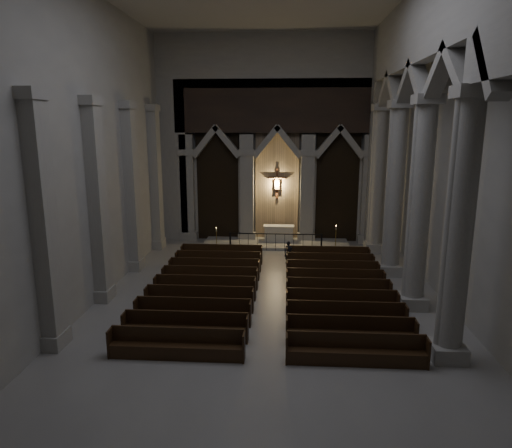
{
  "coord_description": "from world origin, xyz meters",
  "views": [
    {
      "loc": [
        0.57,
        -15.53,
        7.0
      ],
      "look_at": [
        -0.68,
        3.0,
        2.91
      ],
      "focal_mm": 32.0,
      "sensor_mm": 36.0,
      "label": 1
    }
  ],
  "objects_px": {
    "altar": "(279,233)",
    "candle_stand_left": "(217,245)",
    "altar_rail": "(276,239)",
    "pews": "(271,293)",
    "candle_stand_right": "(335,244)",
    "worshipper": "(288,253)"
  },
  "relations": [
    {
      "from": "candle_stand_left",
      "to": "worshipper",
      "type": "height_order",
      "value": "candle_stand_left"
    },
    {
      "from": "altar_rail",
      "to": "worshipper",
      "type": "xyz_separation_m",
      "value": [
        0.71,
        -2.37,
        -0.1
      ]
    },
    {
      "from": "candle_stand_left",
      "to": "pews",
      "type": "relative_size",
      "value": 0.13
    },
    {
      "from": "altar",
      "to": "worshipper",
      "type": "height_order",
      "value": "worshipper"
    },
    {
      "from": "candle_stand_right",
      "to": "pews",
      "type": "relative_size",
      "value": 0.14
    },
    {
      "from": "altar",
      "to": "candle_stand_right",
      "type": "distance_m",
      "value": 3.52
    },
    {
      "from": "pews",
      "to": "altar_rail",
      "type": "bearing_deg",
      "value": 90.0
    },
    {
      "from": "altar",
      "to": "pews",
      "type": "distance_m",
      "value": 9.06
    },
    {
      "from": "altar_rail",
      "to": "worshipper",
      "type": "relative_size",
      "value": 4.48
    },
    {
      "from": "altar_rail",
      "to": "candle_stand_right",
      "type": "bearing_deg",
      "value": 5.14
    },
    {
      "from": "candle_stand_left",
      "to": "candle_stand_right",
      "type": "bearing_deg",
      "value": 4.96
    },
    {
      "from": "pews",
      "to": "candle_stand_right",
      "type": "bearing_deg",
      "value": 66.2
    },
    {
      "from": "altar_rail",
      "to": "pews",
      "type": "bearing_deg",
      "value": -90.0
    },
    {
      "from": "candle_stand_right",
      "to": "worshipper",
      "type": "xyz_separation_m",
      "value": [
        -2.66,
        -2.67,
        0.19
      ]
    },
    {
      "from": "pews",
      "to": "worshipper",
      "type": "xyz_separation_m",
      "value": [
        0.71,
        4.99,
        0.28
      ]
    },
    {
      "from": "altar",
      "to": "candle_stand_left",
      "type": "relative_size",
      "value": 1.32
    },
    {
      "from": "candle_stand_right",
      "to": "worshipper",
      "type": "height_order",
      "value": "candle_stand_right"
    },
    {
      "from": "candle_stand_left",
      "to": "altar",
      "type": "bearing_deg",
      "value": 29.77
    },
    {
      "from": "altar",
      "to": "altar_rail",
      "type": "distance_m",
      "value": 1.71
    },
    {
      "from": "altar",
      "to": "worshipper",
      "type": "relative_size",
      "value": 1.56
    },
    {
      "from": "candle_stand_left",
      "to": "pews",
      "type": "xyz_separation_m",
      "value": [
        3.3,
        -7.08,
        -0.07
      ]
    },
    {
      "from": "candle_stand_left",
      "to": "pews",
      "type": "distance_m",
      "value": 7.81
    }
  ]
}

